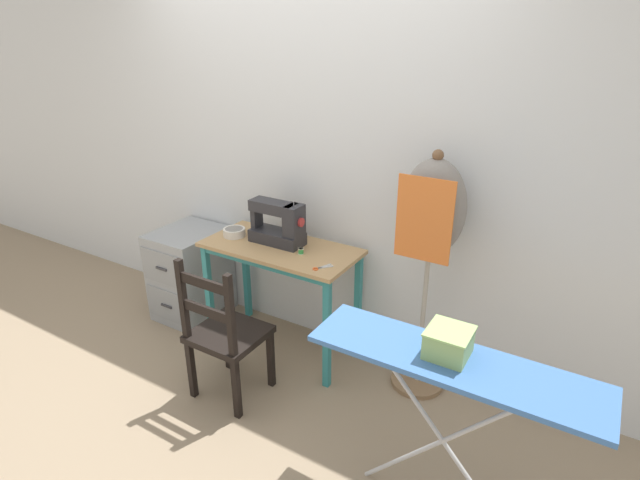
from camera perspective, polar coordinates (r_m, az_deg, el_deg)
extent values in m
plane|color=gray|center=(3.39, -6.56, -13.93)|extent=(14.00, 14.00, 0.00)
cube|color=silver|center=(3.25, -1.71, 9.55)|extent=(10.00, 0.05, 2.55)
cube|color=tan|center=(3.18, -4.56, -0.93)|extent=(1.01, 0.48, 0.02)
cube|color=teal|center=(3.05, -6.71, -2.78)|extent=(0.93, 0.03, 0.04)
cube|color=teal|center=(3.48, -12.55, -6.14)|extent=(0.04, 0.04, 0.73)
cube|color=teal|center=(2.99, 0.80, -10.79)|extent=(0.04, 0.04, 0.73)
cube|color=teal|center=(3.74, -8.42, -3.67)|extent=(0.04, 0.04, 0.73)
cube|color=teal|center=(3.29, 4.34, -7.46)|extent=(0.04, 0.04, 0.73)
cube|color=#28282D|center=(3.21, -4.91, 0.34)|extent=(0.36, 0.16, 0.08)
cube|color=#28282D|center=(3.09, -2.99, 2.21)|extent=(0.09, 0.13, 0.20)
cube|color=#28282D|center=(3.15, -5.36, 3.79)|extent=(0.31, 0.12, 0.07)
cube|color=#28282D|center=(3.26, -7.25, 2.57)|extent=(0.04, 0.09, 0.13)
cylinder|color=#B22D2D|center=(3.06, -2.17, 2.03)|extent=(0.02, 0.06, 0.06)
cylinder|color=#99999E|center=(3.05, -3.03, 4.13)|extent=(0.01, 0.01, 0.02)
cylinder|color=silver|center=(3.36, -9.77, 0.88)|extent=(0.15, 0.15, 0.05)
cylinder|color=gray|center=(3.35, -9.79, 1.25)|extent=(0.12, 0.12, 0.01)
cube|color=silver|center=(2.89, 0.53, -3.02)|extent=(0.05, 0.09, 0.00)
cube|color=silver|center=(2.88, 0.65, -3.12)|extent=(0.07, 0.08, 0.00)
torus|color=#DB511E|center=(2.86, -0.50, -3.34)|extent=(0.03, 0.03, 0.01)
torus|color=#DB511E|center=(2.87, -0.55, -3.31)|extent=(0.03, 0.03, 0.01)
cylinder|color=green|center=(3.05, -2.20, -1.27)|extent=(0.03, 0.03, 0.04)
cylinder|color=beige|center=(3.05, -2.20, -0.99)|extent=(0.04, 0.04, 0.00)
cylinder|color=beige|center=(3.06, -2.20, -1.55)|extent=(0.04, 0.04, 0.00)
cube|color=black|center=(2.98, -10.33, -10.53)|extent=(0.40, 0.38, 0.04)
cube|color=black|center=(3.29, -10.50, -11.40)|extent=(0.04, 0.04, 0.38)
cube|color=black|center=(3.11, -5.64, -13.38)|extent=(0.04, 0.04, 0.38)
cube|color=black|center=(3.11, -14.47, -14.10)|extent=(0.04, 0.04, 0.38)
cube|color=black|center=(2.92, -9.53, -16.46)|extent=(0.04, 0.04, 0.38)
cube|color=black|center=(2.86, -15.40, -6.53)|extent=(0.04, 0.04, 0.48)
cube|color=black|center=(2.65, -10.19, -8.56)|extent=(0.04, 0.04, 0.48)
cube|color=black|center=(2.68, -13.17, -4.85)|extent=(0.34, 0.02, 0.06)
cube|color=black|center=(2.76, -12.86, -7.94)|extent=(0.34, 0.02, 0.06)
cube|color=#93999E|center=(3.87, -14.53, -3.69)|extent=(0.43, 0.51, 0.68)
cube|color=gray|center=(3.65, -17.59, -3.11)|extent=(0.40, 0.01, 0.24)
cube|color=#333338|center=(3.65, -17.70, -3.17)|extent=(0.10, 0.01, 0.02)
cube|color=gray|center=(3.79, -17.05, -7.17)|extent=(0.40, 0.01, 0.24)
cube|color=#333338|center=(3.78, -17.16, -7.23)|extent=(0.10, 0.01, 0.02)
cylinder|color=#846647|center=(3.27, 11.01, -15.53)|extent=(0.32, 0.32, 0.03)
cylinder|color=#ADA89E|center=(3.00, 11.70, -8.28)|extent=(0.03, 0.03, 0.94)
ellipsoid|color=gray|center=(2.72, 12.80, 3.62)|extent=(0.35, 0.25, 0.54)
sphere|color=brown|center=(2.64, 13.34, 9.41)|extent=(0.06, 0.06, 0.06)
cube|color=orange|center=(2.61, 11.79, 2.26)|extent=(0.30, 0.01, 0.45)
cube|color=#3D6BAD|center=(2.11, 14.92, -13.37)|extent=(1.17, 0.32, 0.02)
cylinder|color=#B7B7BC|center=(2.37, 13.85, -21.40)|extent=(0.72, 0.02, 0.81)
cylinder|color=#B7B7BC|center=(2.37, 13.85, -21.40)|extent=(0.72, 0.02, 0.81)
cube|color=#8EB266|center=(2.09, 14.46, -11.37)|extent=(0.17, 0.17, 0.11)
cube|color=#9DC470|center=(2.06, 14.62, -10.03)|extent=(0.17, 0.18, 0.01)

